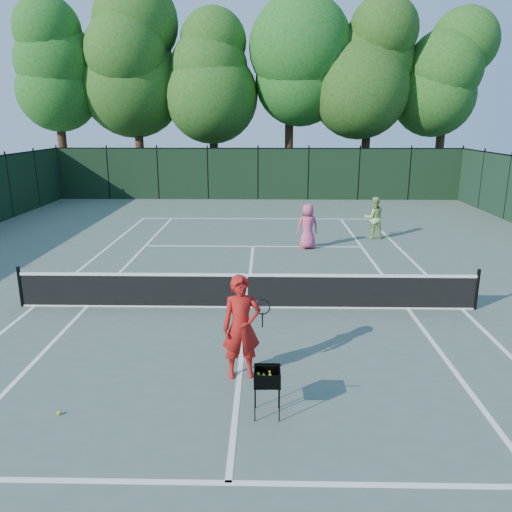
{
  "coord_description": "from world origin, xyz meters",
  "views": [
    {
      "loc": [
        0.48,
        -11.97,
        4.65
      ],
      "look_at": [
        0.22,
        1.0,
        1.1
      ],
      "focal_mm": 35.0,
      "sensor_mm": 36.0,
      "label": 1
    }
  ],
  "objects_px": {
    "player_green": "(374,218)",
    "loose_ball_midcourt": "(59,413)",
    "ball_hopper": "(267,377)",
    "coach": "(241,327)",
    "player_pink": "(308,226)"
  },
  "relations": [
    {
      "from": "player_green",
      "to": "loose_ball_midcourt",
      "type": "distance_m",
      "value": 14.89
    },
    {
      "from": "ball_hopper",
      "to": "player_green",
      "type": "bearing_deg",
      "value": 69.38
    },
    {
      "from": "coach",
      "to": "ball_hopper",
      "type": "bearing_deg",
      "value": -79.7
    },
    {
      "from": "player_pink",
      "to": "player_green",
      "type": "relative_size",
      "value": 0.99
    },
    {
      "from": "player_pink",
      "to": "ball_hopper",
      "type": "bearing_deg",
      "value": 65.79
    },
    {
      "from": "player_pink",
      "to": "loose_ball_midcourt",
      "type": "xyz_separation_m",
      "value": [
        -4.92,
        -11.02,
        -0.8
      ]
    },
    {
      "from": "coach",
      "to": "player_green",
      "type": "xyz_separation_m",
      "value": [
        4.78,
        11.36,
        -0.14
      ]
    },
    {
      "from": "ball_hopper",
      "to": "loose_ball_midcourt",
      "type": "xyz_separation_m",
      "value": [
        -3.4,
        -0.08,
        -0.65
      ]
    },
    {
      "from": "ball_hopper",
      "to": "loose_ball_midcourt",
      "type": "distance_m",
      "value": 3.46
    },
    {
      "from": "coach",
      "to": "player_green",
      "type": "distance_m",
      "value": 12.33
    },
    {
      "from": "coach",
      "to": "ball_hopper",
      "type": "height_order",
      "value": "coach"
    },
    {
      "from": "coach",
      "to": "player_pink",
      "type": "xyz_separation_m",
      "value": [
        1.99,
        9.67,
        -0.14
      ]
    },
    {
      "from": "coach",
      "to": "player_green",
      "type": "relative_size",
      "value": 1.16
    },
    {
      "from": "player_green",
      "to": "loose_ball_midcourt",
      "type": "bearing_deg",
      "value": 51.24
    },
    {
      "from": "player_green",
      "to": "ball_hopper",
      "type": "height_order",
      "value": "player_green"
    }
  ]
}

